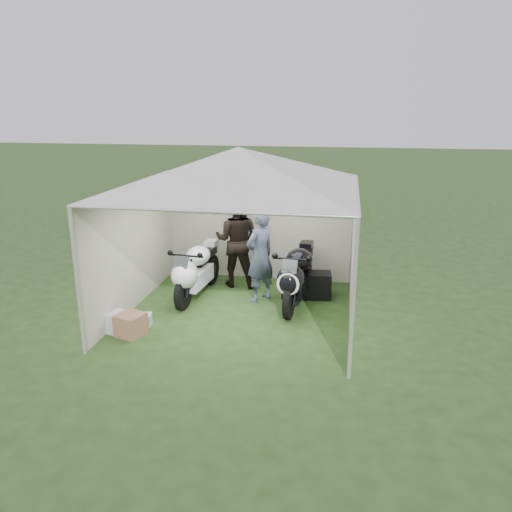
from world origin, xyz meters
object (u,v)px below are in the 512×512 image
object	(u,v)px
person_blue_jacket	(260,256)
crate_0	(122,323)
crate_1	(131,325)
person_dark_jacket	(237,240)
motorcycle_white	(195,270)
equipment_box	(318,285)
paddock_stand	(306,279)
canopy_tent	(238,172)
crate_2	(143,320)
motorcycle_black	(297,274)

from	to	relation	value
person_blue_jacket	crate_0	xyz separation A→B (m)	(-2.01, -1.87, -0.74)
crate_0	crate_1	distance (m)	0.20
person_dark_jacket	crate_1	xyz separation A→B (m)	(-1.21, -2.71, -0.80)
motorcycle_white	equipment_box	world-z (taller)	motorcycle_white
person_dark_jacket	equipment_box	size ratio (longest dim) A/B	3.82
paddock_stand	crate_0	distance (m)	3.96
canopy_tent	crate_2	world-z (taller)	canopy_tent
crate_0	crate_1	bearing A→B (deg)	-21.58
canopy_tent	crate_1	size ratio (longest dim) A/B	13.66
paddock_stand	crate_0	bearing A→B (deg)	-135.74
crate_0	motorcycle_white	bearing A→B (deg)	67.30
motorcycle_white	person_dark_jacket	world-z (taller)	person_dark_jacket
canopy_tent	paddock_stand	world-z (taller)	canopy_tent
canopy_tent	crate_0	bearing A→B (deg)	-145.08
person_dark_jacket	crate_0	size ratio (longest dim) A/B	4.00
crate_0	crate_1	xyz separation A→B (m)	(0.18, -0.07, 0.02)
canopy_tent	motorcycle_black	bearing A→B (deg)	28.28
motorcycle_white	crate_0	world-z (taller)	motorcycle_white
motorcycle_black	crate_2	xyz separation A→B (m)	(-2.52, -1.44, -0.51)
paddock_stand	equipment_box	world-z (taller)	equipment_box
canopy_tent	crate_2	xyz separation A→B (m)	(-1.53, -0.90, -2.47)
person_dark_jacket	crate_1	size ratio (longest dim) A/B	4.74
person_dark_jacket	crate_1	world-z (taller)	person_dark_jacket
motorcycle_white	paddock_stand	xyz separation A→B (m)	(2.09, 0.99, -0.41)
paddock_stand	equipment_box	size ratio (longest dim) A/B	0.88
person_dark_jacket	crate_1	bearing A→B (deg)	69.11
canopy_tent	crate_0	world-z (taller)	canopy_tent
motorcycle_white	paddock_stand	world-z (taller)	motorcycle_white
crate_1	person_blue_jacket	bearing A→B (deg)	46.77
paddock_stand	crate_2	size ratio (longest dim) A/B	1.58
person_dark_jacket	person_blue_jacket	size ratio (longest dim) A/B	1.08
motorcycle_white	motorcycle_black	world-z (taller)	motorcycle_black
person_blue_jacket	equipment_box	world-z (taller)	person_blue_jacket
crate_2	paddock_stand	bearing A→B (deg)	43.13
motorcycle_black	crate_1	bearing A→B (deg)	-139.09
person_dark_jacket	crate_0	distance (m)	3.09
motorcycle_black	paddock_stand	world-z (taller)	motorcycle_black
crate_1	motorcycle_white	bearing A→B (deg)	73.20
crate_0	paddock_stand	bearing A→B (deg)	44.26
motorcycle_white	paddock_stand	bearing A→B (deg)	30.20
equipment_box	crate_1	xyz separation A→B (m)	(-2.93, -2.28, -0.07)
paddock_stand	crate_1	xyz separation A→B (m)	(-2.65, -2.83, 0.02)
motorcycle_black	crate_1	size ratio (longest dim) A/B	5.37
motorcycle_black	crate_2	bearing A→B (deg)	-144.91
motorcycle_black	paddock_stand	xyz separation A→B (m)	(0.09, 1.01, -0.44)
crate_1	canopy_tent	bearing A→B (deg)	39.57
person_dark_jacket	crate_2	size ratio (longest dim) A/B	6.85
person_blue_jacket	crate_1	xyz separation A→B (m)	(-1.83, -1.95, -0.72)
motorcycle_black	person_dark_jacket	world-z (taller)	person_dark_jacket
crate_0	person_blue_jacket	bearing A→B (deg)	42.94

